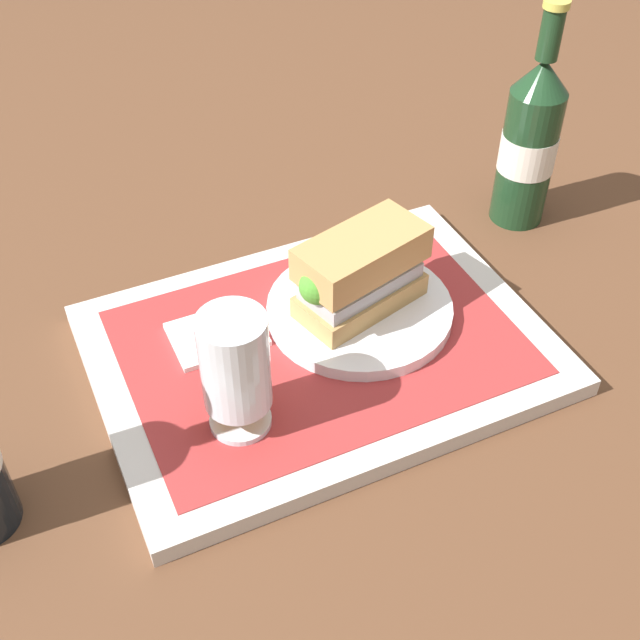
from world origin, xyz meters
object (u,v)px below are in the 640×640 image
(plate, at_px, (359,309))
(sandwich, at_px, (359,273))
(beer_glass, at_px, (235,368))
(second_bottle, at_px, (530,141))

(plate, height_order, sandwich, sandwich)
(beer_glass, height_order, second_bottle, second_bottle)
(beer_glass, xyz_separation_m, second_bottle, (-0.43, -0.18, 0.01))
(sandwich, xyz_separation_m, beer_glass, (0.16, 0.08, 0.01))
(beer_glass, bearing_deg, plate, -152.75)
(plate, xyz_separation_m, beer_glass, (0.16, 0.08, 0.06))
(sandwich, xyz_separation_m, second_bottle, (-0.27, -0.10, 0.03))
(sandwich, height_order, beer_glass, beer_glass)
(beer_glass, bearing_deg, second_bottle, -156.77)
(second_bottle, bearing_deg, sandwich, 20.61)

